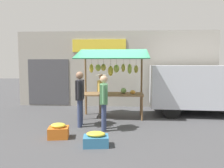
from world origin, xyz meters
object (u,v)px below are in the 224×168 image
(market_stall, at_px, (113,74))
(vendor_with_sunhat, at_px, (102,90))
(shopper_in_grey_tee, at_px, (104,99))
(parked_van, at_px, (205,85))
(produce_crate_near, at_px, (59,131))
(shopper_in_striped_shirt, at_px, (80,94))
(produce_crate_side, at_px, (96,139))

(market_stall, bearing_deg, vendor_with_sunhat, -53.22)
(shopper_in_grey_tee, xyz_separation_m, parked_van, (-3.63, -2.34, 0.19))
(produce_crate_near, bearing_deg, parked_van, -146.58)
(vendor_with_sunhat, bearing_deg, parked_van, 99.06)
(shopper_in_grey_tee, xyz_separation_m, shopper_in_striped_shirt, (0.79, -0.38, 0.07))
(produce_crate_near, bearing_deg, shopper_in_striped_shirt, -105.69)
(market_stall, distance_m, vendor_with_sunhat, 1.08)
(shopper_in_striped_shirt, distance_m, parked_van, 4.84)
(shopper_in_grey_tee, bearing_deg, produce_crate_near, 121.03)
(shopper_in_grey_tee, height_order, produce_crate_side, shopper_in_grey_tee)
(market_stall, xyz_separation_m, parked_van, (-3.47, -0.69, -0.44))
(vendor_with_sunhat, bearing_deg, market_stall, 45.65)
(market_stall, bearing_deg, produce_crate_near, 62.26)
(produce_crate_side, bearing_deg, vendor_with_sunhat, -85.47)
(vendor_with_sunhat, bearing_deg, produce_crate_near, -5.13)
(shopper_in_grey_tee, relative_size, produce_crate_side, 2.52)
(market_stall, distance_m, shopper_in_grey_tee, 1.77)
(vendor_with_sunhat, relative_size, parked_van, 0.35)
(parked_van, bearing_deg, produce_crate_side, 47.38)
(produce_crate_side, bearing_deg, parked_van, -135.28)
(vendor_with_sunhat, height_order, produce_crate_near, vendor_with_sunhat)
(shopper_in_striped_shirt, xyz_separation_m, produce_crate_near, (0.33, 1.18, -0.82))
(market_stall, bearing_deg, shopper_in_striped_shirt, 53.01)
(market_stall, bearing_deg, produce_crate_side, 85.77)
(produce_crate_near, bearing_deg, market_stall, -117.74)
(market_stall, relative_size, produce_crate_near, 4.32)
(market_stall, distance_m, produce_crate_near, 3.09)
(parked_van, bearing_deg, vendor_with_sunhat, 2.86)
(parked_van, xyz_separation_m, produce_crate_side, (3.69, 3.65, -0.96))
(parked_van, bearing_deg, market_stall, 13.95)
(parked_van, relative_size, produce_crate_near, 7.75)
(market_stall, height_order, produce_crate_near, market_stall)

